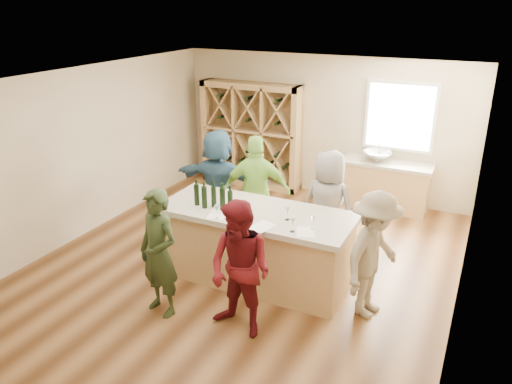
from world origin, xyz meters
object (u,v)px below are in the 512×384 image
at_px(wine_bottle_c, 214,197).
at_px(person_near_left, 159,253).
at_px(person_server, 374,255).
at_px(tasting_counter_base, 256,248).
at_px(person_far_right, 328,207).
at_px(wine_rack, 251,135).
at_px(sink, 377,156).
at_px(person_near_right, 240,270).
at_px(person_far_left, 219,182).
at_px(person_far_mid, 257,192).
at_px(wine_bottle_b, 204,197).
at_px(wine_bottle_d, 223,199).
at_px(wine_bottle_e, 230,201).
at_px(wine_bottle_a, 197,195).

bearing_deg(wine_bottle_c, person_near_left, -98.05).
distance_m(wine_bottle_c, person_server, 2.30).
height_order(wine_bottle_c, person_server, person_server).
xyz_separation_m(tasting_counter_base, wine_bottle_c, (-0.59, -0.13, 0.73)).
xyz_separation_m(person_server, person_far_right, (-0.96, 1.13, 0.04)).
xyz_separation_m(wine_rack, sink, (2.70, -0.07, -0.09)).
bearing_deg(person_near_right, sink, 94.78).
xyz_separation_m(wine_bottle_c, person_server, (2.27, 0.02, -0.39)).
bearing_deg(person_near_right, person_far_left, 135.91).
height_order(person_near_left, person_far_right, person_far_right).
xyz_separation_m(wine_rack, person_far_mid, (1.35, -2.54, -0.18)).
distance_m(wine_bottle_c, person_far_left, 1.52).
height_order(wine_bottle_b, wine_bottle_d, wine_bottle_d).
distance_m(wine_bottle_c, wine_bottle_d, 0.18).
height_order(person_near_right, person_server, person_near_right).
bearing_deg(wine_bottle_e, person_near_left, -112.57).
height_order(sink, wine_bottle_c, wine_bottle_c).
bearing_deg(wine_bottle_b, wine_rack, 106.85).
relative_size(wine_rack, person_far_mid, 1.19).
height_order(tasting_counter_base, wine_bottle_e, wine_bottle_e).
bearing_deg(wine_bottle_a, person_far_left, 107.76).
height_order(person_near_left, person_far_left, person_far_left).
bearing_deg(person_near_right, tasting_counter_base, 118.37).
relative_size(wine_bottle_e, person_near_left, 0.18).
bearing_deg(wine_bottle_e, person_server, 1.85).
relative_size(wine_bottle_a, wine_bottle_d, 0.94).
distance_m(tasting_counter_base, person_server, 1.72).
bearing_deg(wine_bottle_b, wine_bottle_c, 41.84).
xyz_separation_m(tasting_counter_base, person_far_left, (-1.28, 1.19, 0.41)).
relative_size(tasting_counter_base, person_far_mid, 1.41).
bearing_deg(person_far_mid, person_near_right, 91.19).
bearing_deg(person_far_mid, person_server, 132.74).
distance_m(wine_rack, person_far_left, 2.42).
relative_size(sink, person_near_right, 0.32).
height_order(sink, wine_bottle_e, wine_bottle_e).
xyz_separation_m(person_near_right, person_far_mid, (-0.84, 2.17, 0.08)).
bearing_deg(sink, person_server, -77.36).
relative_size(tasting_counter_base, person_near_right, 1.53).
relative_size(wine_bottle_e, person_server, 0.18).
bearing_deg(wine_bottle_a, wine_bottle_c, 9.92).
height_order(wine_bottle_e, person_far_left, person_far_left).
bearing_deg(wine_bottle_b, person_near_left, -93.23).
bearing_deg(wine_bottle_c, person_near_right, -47.46).
relative_size(person_server, person_far_left, 0.92).
xyz_separation_m(wine_rack, wine_bottle_a, (0.99, -3.72, 0.13)).
xyz_separation_m(wine_rack, person_server, (3.50, -3.65, -0.26)).
xyz_separation_m(tasting_counter_base, wine_bottle_d, (-0.42, -0.19, 0.74)).
relative_size(person_near_left, person_server, 1.01).
bearing_deg(wine_bottle_c, wine_bottle_d, -17.29).
bearing_deg(wine_bottle_e, tasting_counter_base, 30.58).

